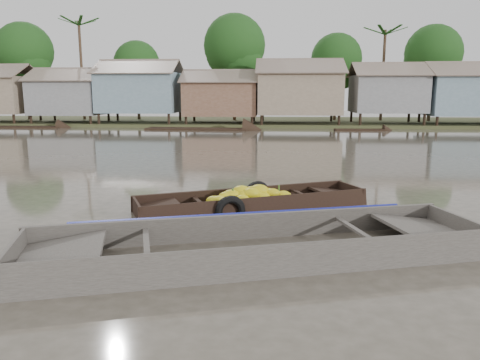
{
  "coord_description": "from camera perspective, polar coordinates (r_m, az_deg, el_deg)",
  "views": [
    {
      "loc": [
        0.3,
        -9.09,
        2.85
      ],
      "look_at": [
        -0.41,
        1.58,
        0.8
      ],
      "focal_mm": 35.0,
      "sensor_mm": 36.0,
      "label": 1
    }
  ],
  "objects": [
    {
      "name": "viewer_boat",
      "position": [
        8.29,
        2.26,
        -8.74
      ],
      "size": [
        8.34,
        4.27,
        0.65
      ],
      "rotation": [
        0.0,
        0.0,
        0.28
      ],
      "color": "#3D3934",
      "rests_on": "ground"
    },
    {
      "name": "banana_boat",
      "position": [
        11.47,
        1.02,
        -2.7
      ],
      "size": [
        5.8,
        3.56,
        0.79
      ],
      "rotation": [
        0.0,
        0.0,
        0.41
      ],
      "color": "black",
      "rests_on": "ground"
    },
    {
      "name": "riverbank",
      "position": [
        41.05,
        7.77,
        11.04
      ],
      "size": [
        120.0,
        12.47,
        10.22
      ],
      "color": "#384723",
      "rests_on": "ground"
    },
    {
      "name": "ground",
      "position": [
        9.53,
        1.85,
        -6.55
      ],
      "size": [
        120.0,
        120.0,
        0.0
      ],
      "primitive_type": "plane",
      "color": "#484237",
      "rests_on": "ground"
    },
    {
      "name": "distant_boats",
      "position": [
        33.91,
        16.15,
        5.5
      ],
      "size": [
        47.18,
        14.87,
        0.35
      ],
      "color": "black",
      "rests_on": "ground"
    }
  ]
}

